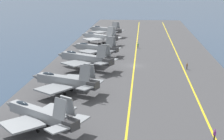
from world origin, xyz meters
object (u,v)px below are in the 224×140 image
object	(u,v)px
parked_jet_second	(40,114)
crew_purple_vest	(215,134)
parked_jet_fourth	(84,58)
crew_brown_vest	(187,66)
crew_green_vest	(138,45)
parked_jet_fifth	(95,48)
parked_jet_seventh	(105,30)
parked_jet_third	(65,81)
parked_jet_sixth	(99,37)

from	to	relation	value
parked_jet_second	crew_purple_vest	xyz separation A→B (m)	(-1.68, -25.40, -1.44)
parked_jet_fourth	crew_brown_vest	distance (m)	26.03
crew_brown_vest	crew_green_vest	xyz separation A→B (m)	(27.36, 12.81, 0.04)
parked_jet_fifth	crew_green_vest	bearing A→B (deg)	-45.68
parked_jet_second	crew_brown_vest	size ratio (longest dim) A/B	8.76
parked_jet_seventh	crew_brown_vest	size ratio (longest dim) A/B	9.05
parked_jet_third	crew_green_vest	world-z (taller)	parked_jet_third
parked_jet_sixth	parked_jet_fifth	bearing A→B (deg)	-176.63
parked_jet_fifth	crew_purple_vest	size ratio (longest dim) A/B	8.99
parked_jet_fourth	crew_brown_vest	xyz separation A→B (m)	(1.90, -25.89, -1.88)
crew_purple_vest	crew_green_vest	distance (m)	68.75
parked_jet_third	parked_jet_fifth	world-z (taller)	parked_jet_third
parked_jet_sixth	parked_jet_fourth	bearing A→B (deg)	-178.86
parked_jet_third	crew_green_vest	distance (m)	50.47
parked_jet_fourth	parked_jet_sixth	xyz separation A→B (m)	(35.97, 0.71, -0.21)
parked_jet_seventh	parked_jet_fourth	bearing A→B (deg)	-179.25
crew_purple_vest	parked_jet_fifth	bearing A→B (deg)	23.82
parked_jet_seventh	crew_purple_vest	world-z (taller)	parked_jet_seventh
parked_jet_fourth	crew_purple_vest	world-z (taller)	parked_jet_fourth
parked_jet_seventh	parked_jet_fifth	bearing A→B (deg)	-178.27
parked_jet_fifth	parked_jet_seventh	world-z (taller)	parked_jet_seventh
parked_jet_fifth	parked_jet_fourth	bearing A→B (deg)	178.62
crew_purple_vest	parked_jet_seventh	bearing A→B (deg)	15.49
parked_jet_seventh	crew_green_vest	distance (m)	28.13
parked_jet_third	parked_jet_seventh	xyz separation A→B (m)	(72.99, -0.04, 0.17)
parked_jet_third	parked_jet_fifth	xyz separation A→B (m)	(36.15, -1.15, -0.19)
parked_jet_sixth	crew_green_vest	size ratio (longest dim) A/B	8.84
parked_jet_fifth	parked_jet_seventh	size ratio (longest dim) A/B	1.02
parked_jet_sixth	crew_brown_vest	xyz separation A→B (m)	(-34.06, -26.61, -1.67)
crew_purple_vest	crew_brown_vest	distance (m)	40.39
parked_jet_third	parked_jet_seventh	size ratio (longest dim) A/B	1.01
parked_jet_fourth	crew_green_vest	xyz separation A→B (m)	(29.26, -13.08, -1.84)
parked_jet_second	parked_jet_third	bearing A→B (deg)	0.64
parked_jet_fifth	parked_jet_sixth	world-z (taller)	parked_jet_sixth
parked_jet_third	crew_purple_vest	world-z (taller)	parked_jet_third
parked_jet_second	parked_jet_third	distance (m)	17.54
parked_jet_fifth	crew_purple_vest	distance (m)	60.53
parked_jet_fourth	parked_jet_fifth	size ratio (longest dim) A/B	1.07
parked_jet_fifth	crew_purple_vest	bearing A→B (deg)	-156.18
crew_green_vest	crew_brown_vest	bearing A→B (deg)	-154.90
crew_purple_vest	crew_green_vest	xyz separation A→B (m)	(67.74, 11.77, 0.01)
parked_jet_third	crew_purple_vest	distance (m)	32.04
parked_jet_second	crew_purple_vest	distance (m)	25.50
crew_purple_vest	parked_jet_fourth	bearing A→B (deg)	32.86
parked_jet_seventh	crew_brown_vest	xyz separation A→B (m)	(-51.83, -26.59, -1.69)
parked_jet_seventh	crew_green_vest	bearing A→B (deg)	-150.62
crew_brown_vest	parked_jet_fourth	bearing A→B (deg)	94.21
parked_jet_third	crew_brown_vest	size ratio (longest dim) A/B	9.10
parked_jet_second	crew_purple_vest	world-z (taller)	parked_jet_second
parked_jet_third	parked_jet_fourth	world-z (taller)	parked_jet_fourth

